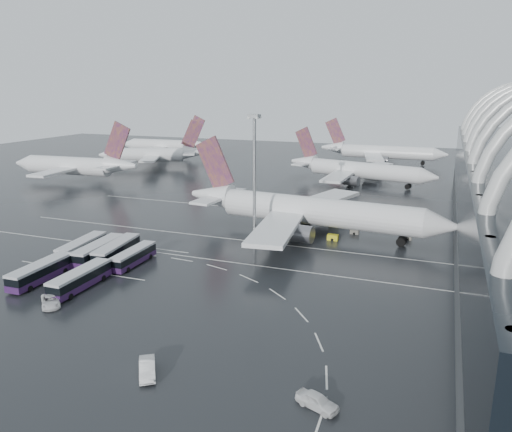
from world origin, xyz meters
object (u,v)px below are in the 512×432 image
(bus_row_near_a, at_px, (82,247))
(van_curve_c, at_px, (147,368))
(van_curve_b, at_px, (317,401))
(jet_remote_mid, at_px, (155,155))
(gse_cart_belly_b, at_px, (355,232))
(airliner_main, at_px, (306,211))
(airliner_gate_b, at_px, (357,170))
(floodlight_mast, at_px, (254,165))
(bus_row_near_d, at_px, (133,256))
(bus_row_far_c, at_px, (80,279))
(gse_cart_belly_c, at_px, (300,231))
(bus_row_near_c, at_px, (117,250))
(gse_cart_belly_a, at_px, (333,237))
(gse_cart_belly_e, at_px, (334,222))
(bus_row_far_a, at_px, (41,271))
(airliner_gate_c, at_px, (380,152))
(jet_remote_west, at_px, (76,166))
(bus_row_near_b, at_px, (99,250))
(gse_cart_belly_d, at_px, (407,237))
(jet_remote_far, at_px, (166,146))

(bus_row_near_a, bearing_deg, van_curve_c, -137.51)
(bus_row_near_a, distance_m, van_curve_b, 64.08)
(jet_remote_mid, xyz_separation_m, gse_cart_belly_b, (96.33, -69.56, -4.58))
(airliner_main, height_order, airliner_gate_b, airliner_main)
(floodlight_mast, relative_size, gse_cart_belly_b, 13.87)
(bus_row_near_d, height_order, bus_row_far_c, bus_row_far_c)
(van_curve_c, distance_m, gse_cart_belly_c, 62.61)
(airliner_gate_b, relative_size, bus_row_near_c, 3.84)
(airliner_gate_b, height_order, floodlight_mast, floodlight_mast)
(van_curve_b, bearing_deg, gse_cart_belly_a, 31.32)
(floodlight_mast, height_order, gse_cart_belly_e, floodlight_mast)
(bus_row_near_c, xyz_separation_m, bus_row_far_a, (-5.33, -14.46, -0.04))
(airliner_gate_c, relative_size, gse_cart_belly_e, 23.81)
(jet_remote_west, xyz_separation_m, bus_row_near_d, (68.27, -65.64, -3.99))
(bus_row_near_b, bearing_deg, gse_cart_belly_d, -61.46)
(jet_remote_mid, xyz_separation_m, van_curve_c, (83.69, -136.71, -4.26))
(airliner_gate_c, distance_m, bus_row_near_a, 153.92)
(bus_row_near_c, height_order, gse_cart_belly_c, bus_row_near_c)
(jet_remote_far, relative_size, bus_row_near_a, 3.34)
(jet_remote_west, height_order, van_curve_b, jet_remote_west)
(jet_remote_west, bearing_deg, van_curve_c, 129.50)
(bus_row_far_a, relative_size, gse_cart_belly_b, 6.82)
(bus_row_near_c, relative_size, bus_row_far_c, 1.06)
(gse_cart_belly_a, height_order, gse_cart_belly_d, gse_cart_belly_a)
(van_curve_b, relative_size, van_curve_c, 0.93)
(bus_row_near_c, xyz_separation_m, gse_cart_belly_d, (52.54, 33.80, -1.30))
(bus_row_near_a, relative_size, gse_cart_belly_b, 6.93)
(jet_remote_far, height_order, gse_cart_belly_d, jet_remote_far)
(bus_row_far_c, distance_m, van_curve_b, 48.41)
(bus_row_near_a, height_order, gse_cart_belly_d, bus_row_near_a)
(van_curve_b, distance_m, gse_cart_belly_c, 64.56)
(gse_cart_belly_b, xyz_separation_m, gse_cart_belly_e, (-6.13, 6.00, 0.08))
(van_curve_c, distance_m, floodlight_mast, 54.49)
(airliner_gate_b, xyz_separation_m, bus_row_far_c, (-27.18, -110.85, -2.94))
(bus_row_near_b, relative_size, bus_row_far_a, 1.04)
(bus_row_near_b, bearing_deg, van_curve_c, -139.08)
(van_curve_c, height_order, gse_cart_belly_a, van_curve_c)
(bus_row_near_c, bearing_deg, jet_remote_far, 20.54)
(bus_row_near_a, height_order, gse_cart_belly_a, bus_row_near_a)
(jet_remote_west, xyz_separation_m, jet_remote_mid, (7.91, 39.52, -0.50))
(airliner_main, distance_m, bus_row_far_c, 52.59)
(bus_row_near_d, height_order, gse_cart_belly_c, bus_row_near_d)
(bus_row_near_d, height_order, van_curve_c, bus_row_near_d)
(jet_remote_mid, relative_size, bus_row_near_c, 3.13)
(bus_row_near_b, relative_size, gse_cart_belly_c, 6.25)
(bus_row_far_c, bearing_deg, gse_cart_belly_e, -30.56)
(bus_row_near_b, xyz_separation_m, gse_cart_belly_d, (55.63, 35.31, -1.32))
(jet_remote_far, height_order, gse_cart_belly_e, jet_remote_far)
(gse_cart_belly_c, bearing_deg, bus_row_near_c, -134.55)
(bus_row_near_a, relative_size, gse_cart_belly_c, 6.10)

